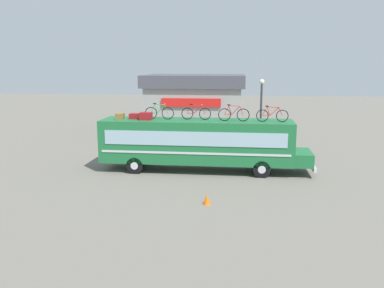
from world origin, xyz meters
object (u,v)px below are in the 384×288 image
(luggage_bag_1, at_px, (120,116))
(traffic_cone, at_px, (207,199))
(luggage_bag_2, at_px, (134,116))
(rooftop_bicycle_3, at_px, (234,114))
(bus, at_px, (199,141))
(street_lamp, at_px, (261,111))
(luggage_bag_3, at_px, (146,116))
(rooftop_bicycle_1, at_px, (159,113))
(rooftop_bicycle_2, at_px, (196,113))
(rooftop_bicycle_4, at_px, (272,115))

(luggage_bag_1, xyz_separation_m, traffic_cone, (5.59, -5.70, -2.93))
(luggage_bag_2, bearing_deg, rooftop_bicycle_3, -3.04)
(bus, bearing_deg, street_lamp, 47.37)
(luggage_bag_1, relative_size, rooftop_bicycle_3, 0.30)
(luggage_bag_3, bearing_deg, traffic_cone, -54.19)
(luggage_bag_3, height_order, traffic_cone, luggage_bag_3)
(luggage_bag_2, distance_m, rooftop_bicycle_1, 1.52)
(bus, xyz_separation_m, luggage_bag_3, (-3.05, -0.29, 1.47))
(rooftop_bicycle_3, relative_size, street_lamp, 0.34)
(luggage_bag_1, distance_m, luggage_bag_3, 1.60)
(rooftop_bicycle_1, distance_m, traffic_cone, 7.47)
(bus, distance_m, rooftop_bicycle_1, 2.86)
(luggage_bag_2, relative_size, rooftop_bicycle_1, 0.31)
(street_lamp, bearing_deg, bus, -132.63)
(rooftop_bicycle_2, bearing_deg, luggage_bag_1, -176.00)
(rooftop_bicycle_1, bearing_deg, luggage_bag_3, -153.15)
(bus, height_order, rooftop_bicycle_3, rooftop_bicycle_3)
(luggage_bag_1, bearing_deg, rooftop_bicycle_3, -0.56)
(luggage_bag_2, height_order, rooftop_bicycle_1, rooftop_bicycle_1)
(luggage_bag_1, bearing_deg, rooftop_bicycle_1, 5.24)
(bus, xyz_separation_m, rooftop_bicycle_1, (-2.34, 0.06, 1.64))
(rooftop_bicycle_2, distance_m, rooftop_bicycle_3, 2.21)
(luggage_bag_3, bearing_deg, rooftop_bicycle_2, 9.15)
(bus, relative_size, luggage_bag_2, 22.96)
(luggage_bag_2, relative_size, rooftop_bicycle_3, 0.30)
(rooftop_bicycle_3, xyz_separation_m, traffic_cone, (-1.02, -5.63, -3.15))
(traffic_cone, bearing_deg, rooftop_bicycle_2, 100.87)
(rooftop_bicycle_1, bearing_deg, rooftop_bicycle_2, 2.66)
(rooftop_bicycle_2, height_order, traffic_cone, rooftop_bicycle_2)
(luggage_bag_1, height_order, rooftop_bicycle_4, rooftop_bicycle_4)
(rooftop_bicycle_3, height_order, rooftop_bicycle_4, rooftop_bicycle_3)
(luggage_bag_3, distance_m, street_lamp, 7.99)
(luggage_bag_2, bearing_deg, luggage_bag_1, -162.94)
(luggage_bag_2, height_order, rooftop_bicycle_2, rooftop_bicycle_2)
(bus, height_order, luggage_bag_3, luggage_bag_3)
(luggage_bag_3, distance_m, rooftop_bicycle_2, 2.89)
(luggage_bag_1, height_order, traffic_cone, luggage_bag_1)
(traffic_cone, bearing_deg, rooftop_bicycle_1, 119.13)
(traffic_cone, bearing_deg, luggage_bag_1, 134.47)
(luggage_bag_1, relative_size, traffic_cone, 1.13)
(traffic_cone, bearing_deg, street_lamp, 74.49)
(luggage_bag_1, relative_size, rooftop_bicycle_4, 0.30)
(rooftop_bicycle_1, relative_size, rooftop_bicycle_2, 0.99)
(bus, relative_size, luggage_bag_1, 23.02)
(rooftop_bicycle_1, distance_m, rooftop_bicycle_3, 4.32)
(luggage_bag_1, relative_size, street_lamp, 0.10)
(rooftop_bicycle_1, distance_m, street_lamp, 7.20)
(luggage_bag_1, bearing_deg, luggage_bag_2, 17.06)
(luggage_bag_1, bearing_deg, traffic_cone, -45.53)
(rooftop_bicycle_3, distance_m, traffic_cone, 6.54)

